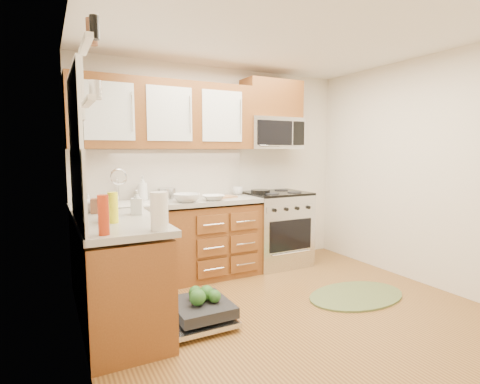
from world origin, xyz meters
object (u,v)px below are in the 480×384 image
skillet (260,192)px  bowl_a (213,198)px  cutting_board (225,197)px  rug (356,296)px  range (276,228)px  cup (238,191)px  dishwasher (197,313)px  paper_towel_roll (159,211)px  bowl_b (187,198)px  stock_pot (167,194)px  sink (123,216)px  microwave (272,133)px  upper_cabinets (165,115)px

skillet → bowl_a: 0.72m
cutting_board → rug: bearing=-55.7°
range → cup: cup is taller
dishwasher → paper_towel_roll: size_ratio=2.59×
dishwasher → rug: 1.68m
paper_towel_roll → bowl_b: bearing=62.8°
stock_pot → cutting_board: 0.68m
bowl_a → dishwasher: bearing=-121.1°
sink → cup: 1.47m
stock_pot → cup: bearing=-0.2°
range → cup: size_ratio=7.44×
cutting_board → bowl_b: bowl_b is taller
dishwasher → microwave: bearing=39.1°
upper_cabinets → bowl_a: size_ratio=8.32×
bowl_b → stock_pot: bearing=108.9°
cutting_board → bowl_b: 0.55m
sink → paper_towel_roll: 1.46m
bowl_a → bowl_b: bearing=180.0°
bowl_b → cup: cup is taller
bowl_b → microwave: bearing=13.2°
rug → cup: (-0.60, 1.47, 0.97)m
rug → cup: 1.86m
dishwasher → stock_pot: bearing=83.7°
dishwasher → bowl_a: 1.40m
sink → cutting_board: 1.19m
range → rug: bearing=-84.5°
microwave → stock_pot: bearing=178.1°
dishwasher → cup: cup is taller
cutting_board → microwave: bearing=11.0°
range → sink: (-1.93, -0.01, 0.33)m
microwave → cup: microwave is taller
rug → cup: size_ratio=8.36×
sink → upper_cabinets: bearing=16.4°
sink → dishwasher: (0.39, -1.12, -0.70)m
bowl_b → cup: (0.80, 0.34, 0.00)m
microwave → bowl_b: microwave is taller
upper_cabinets → cutting_board: (0.66, -0.17, -0.94)m
microwave → paper_towel_roll: (-1.93, -1.57, -0.64)m
skillet → bowl_a: size_ratio=0.98×
sink → cup: cup is taller
skillet → bowl_b: (-1.02, -0.15, -0.00)m
upper_cabinets → skillet: size_ratio=8.51×
microwave → paper_towel_roll: size_ratio=2.81×
cup → upper_cabinets: bearing=-178.9°
rug → bowl_b: bowl_b is taller
sink → bowl_b: (0.65, -0.17, 0.17)m
range → skillet: (-0.26, -0.03, 0.50)m
microwave → sink: size_ratio=1.23×
paper_towel_roll → bowl_a: paper_towel_roll is taller
microwave → cutting_board: size_ratio=2.92×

